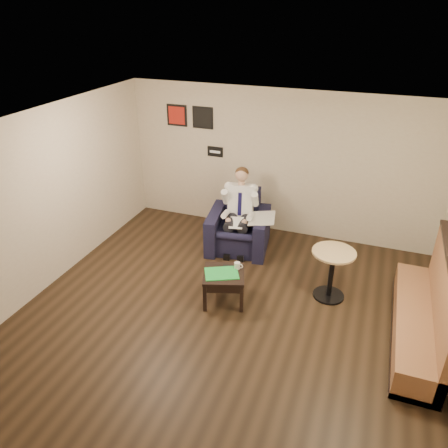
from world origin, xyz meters
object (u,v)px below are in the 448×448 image
(green_folder, at_px, (222,273))
(cafe_table, at_px, (331,274))
(armchair, at_px, (239,222))
(coffee_mug, at_px, (237,265))
(side_table, at_px, (224,287))
(banquette, at_px, (422,300))
(seated_man, at_px, (237,216))
(smartphone, at_px, (228,266))

(green_folder, height_order, cafe_table, cafe_table)
(armchair, xyz_separation_m, coffee_mug, (0.46, -1.43, 0.03))
(armchair, height_order, side_table, armchair)
(armchair, relative_size, banquette, 0.44)
(seated_man, bearing_deg, cafe_table, -33.25)
(seated_man, height_order, cafe_table, seated_man)
(armchair, bearing_deg, coffee_mug, -80.99)
(side_table, distance_m, cafe_table, 1.67)
(green_folder, bearing_deg, banquette, 3.25)
(side_table, bearing_deg, coffee_mug, 52.01)
(banquette, bearing_deg, coffee_mug, 178.62)
(side_table, bearing_deg, banquette, 2.62)
(cafe_table, bearing_deg, side_table, -156.40)
(side_table, distance_m, green_folder, 0.26)
(armchair, distance_m, coffee_mug, 1.50)
(green_folder, relative_size, banquette, 0.20)
(seated_man, relative_size, smartphone, 9.20)
(green_folder, bearing_deg, armchair, 99.85)
(armchair, bearing_deg, seated_man, -90.00)
(side_table, xyz_separation_m, green_folder, (-0.02, -0.03, 0.26))
(banquette, bearing_deg, seated_man, 156.01)
(banquette, bearing_deg, smartphone, 178.76)
(side_table, xyz_separation_m, banquette, (2.76, 0.13, 0.38))
(armchair, relative_size, side_table, 1.77)
(armchair, xyz_separation_m, green_folder, (0.29, -1.65, -0.02))
(seated_man, relative_size, green_folder, 2.86)
(coffee_mug, height_order, banquette, banquette)
(side_table, bearing_deg, smartphone, 90.97)
(green_folder, bearing_deg, seated_man, 99.95)
(armchair, xyz_separation_m, seated_man, (0.02, -0.13, 0.19))
(side_table, relative_size, smartphone, 3.93)
(armchair, distance_m, green_folder, 1.68)
(side_table, height_order, banquette, banquette)
(cafe_table, bearing_deg, coffee_mug, -160.93)
(seated_man, xyz_separation_m, smartphone, (0.29, -1.30, -0.21))
(armchair, relative_size, seated_man, 0.75)
(seated_man, distance_m, cafe_table, 2.01)
(smartphone, distance_m, banquette, 2.77)
(coffee_mug, bearing_deg, smartphone, -178.78)
(seated_man, distance_m, coffee_mug, 1.38)
(coffee_mug, bearing_deg, banquette, -1.38)
(cafe_table, bearing_deg, seated_man, 155.56)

